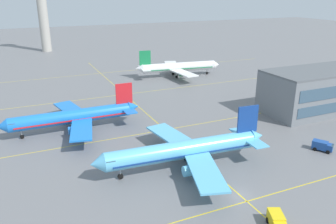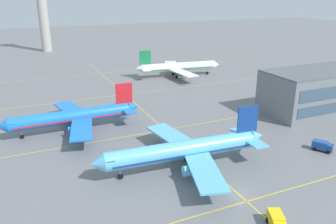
{
  "view_description": "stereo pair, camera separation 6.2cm",
  "coord_description": "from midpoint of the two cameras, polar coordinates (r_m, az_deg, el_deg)",
  "views": [
    {
      "loc": [
        -31.14,
        -40.02,
        32.41
      ],
      "look_at": [
        2.15,
        34.15,
        3.33
      ],
      "focal_mm": 36.6,
      "sensor_mm": 36.0,
      "label": 1
    },
    {
      "loc": [
        -31.08,
        -40.05,
        32.41
      ],
      "look_at": [
        2.15,
        34.15,
        3.33
      ],
      "focal_mm": 36.6,
      "sensor_mm": 36.0,
      "label": 2
    }
  ],
  "objects": [
    {
      "name": "ground_plane",
      "position": [
        60.18,
        11.85,
        -13.39
      ],
      "size": [
        600.0,
        600.0,
        0.0
      ],
      "primitive_type": "plane",
      "color": "slate"
    },
    {
      "name": "airliner_front_gate",
      "position": [
        65.49,
        2.83,
        -6.3
      ],
      "size": [
        35.33,
        30.4,
        10.98
      ],
      "color": "#5BB7E5",
      "rests_on": "ground"
    },
    {
      "name": "airliner_second_row",
      "position": [
        85.6,
        -15.41,
        -0.75
      ],
      "size": [
        33.49,
        29.01,
        10.45
      ],
      "color": "blue",
      "rests_on": "ground"
    },
    {
      "name": "airliner_third_row",
      "position": [
        135.93,
        1.72,
        7.48
      ],
      "size": [
        34.76,
        29.73,
        10.81
      ],
      "color": "white",
      "rests_on": "ground"
    },
    {
      "name": "taxiway_markings",
      "position": [
        98.53,
        -4.34,
        0.42
      ],
      "size": [
        156.6,
        145.67,
        0.01
      ],
      "color": "yellow",
      "rests_on": "ground"
    },
    {
      "name": "service_truck_red_van",
      "position": [
        53.75,
        17.71,
        -16.93
      ],
      "size": [
        3.39,
        4.5,
        2.1
      ],
      "color": "yellow",
      "rests_on": "ground"
    },
    {
      "name": "service_truck_catering",
      "position": [
        80.11,
        24.37,
        -5.14
      ],
      "size": [
        3.72,
        4.46,
        2.1
      ],
      "color": "#1E4793",
      "rests_on": "ground"
    },
    {
      "name": "control_tower",
      "position": [
        203.4,
        -20.23,
        16.3
      ],
      "size": [
        8.82,
        8.82,
        42.62
      ],
      "color": "#ADA89E",
      "rests_on": "ground"
    }
  ]
}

